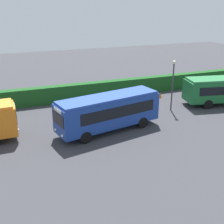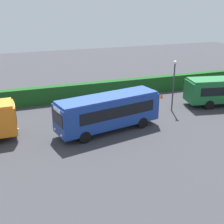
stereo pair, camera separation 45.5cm
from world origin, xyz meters
TOP-DOWN VIEW (x-y plane):
  - ground_plane at (0.00, 0.00)m, footprint 86.85×86.85m
  - bus_blue at (-1.99, -0.97)m, footprint 9.55×4.31m
  - hedge_row at (0.00, 8.14)m, footprint 55.43×1.01m
  - traffic_cone at (6.83, 5.55)m, footprint 0.36×0.36m
  - lamppost at (5.81, 1.50)m, footprint 0.36×0.36m

SIDE VIEW (x-z plane):
  - ground_plane at x=0.00m, z-range 0.00..0.00m
  - traffic_cone at x=6.83m, z-range 0.00..0.60m
  - hedge_row at x=0.00m, z-range 0.00..1.88m
  - bus_blue at x=-1.99m, z-range 0.24..3.40m
  - lamppost at x=5.81m, z-range 0.68..5.87m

